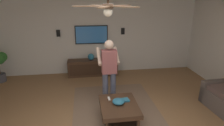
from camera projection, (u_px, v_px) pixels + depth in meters
The scene contains 13 objects.
wall_back_tv at pixel (95, 34), 6.86m from camera, with size 0.10×7.29×2.75m, color silver.
area_rug at pixel (117, 115), 4.58m from camera, with size 3.19×2.03×0.01m, color #7A604C.
coffee_table at pixel (119, 108), 4.30m from camera, with size 1.00×0.80×0.40m.
media_console at pixel (93, 67), 6.88m from camera, with size 0.45×1.70×0.55m.
tv at pixel (92, 35), 6.75m from camera, with size 0.05×1.12×0.63m.
person_standing at pixel (109, 68), 4.87m from camera, with size 0.55×0.55×1.64m.
bowl at pixel (118, 101), 4.26m from camera, with size 0.26×0.26×0.12m, color teal.
remote_white at pixel (109, 99), 4.48m from camera, with size 0.15×0.04×0.02m, color white.
book at pixel (124, 100), 4.40m from camera, with size 0.22×0.16×0.04m, color teal.
vase_round at pixel (91, 57), 6.74m from camera, with size 0.22×0.22×0.22m, color teal.
wall_speaker_left at pixel (123, 31), 6.89m from camera, with size 0.06×0.12×0.22m, color black.
wall_speaker_right at pixel (58, 33), 6.59m from camera, with size 0.06×0.12×0.22m, color black.
ceiling_fan at pixel (108, 8), 3.41m from camera, with size 1.17×1.09×0.46m.
Camera 1 is at (-3.25, 0.40, 2.60)m, focal length 31.75 mm.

